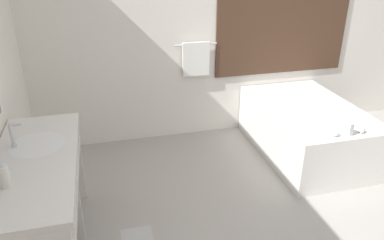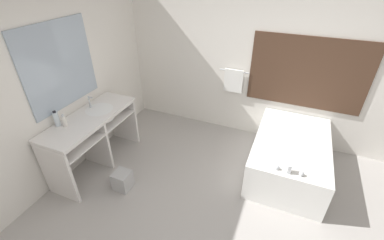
{
  "view_description": "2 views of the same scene",
  "coord_description": "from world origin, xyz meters",
  "px_view_note": "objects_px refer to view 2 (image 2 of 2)",
  "views": [
    {
      "loc": [
        -1.4,
        -1.97,
        2.19
      ],
      "look_at": [
        -0.64,
        1.01,
        0.75
      ],
      "focal_mm": 35.0,
      "sensor_mm": 36.0,
      "label": 1
    },
    {
      "loc": [
        0.6,
        -1.83,
        2.75
      ],
      "look_at": [
        -0.6,
        1.05,
        0.76
      ],
      "focal_mm": 24.0,
      "sensor_mm": 36.0,
      "label": 2
    }
  ],
  "objects_px": {
    "bathtub": "(289,154)",
    "waste_bin": "(123,180)",
    "water_bottle_1": "(56,119)",
    "soap_dispenser": "(64,121)"
  },
  "relations": [
    {
      "from": "bathtub",
      "to": "soap_dispenser",
      "type": "distance_m",
      "value": 3.16
    },
    {
      "from": "bathtub",
      "to": "soap_dispenser",
      "type": "relative_size",
      "value": 9.18
    },
    {
      "from": "bathtub",
      "to": "waste_bin",
      "type": "height_order",
      "value": "bathtub"
    },
    {
      "from": "bathtub",
      "to": "water_bottle_1",
      "type": "distance_m",
      "value": 3.26
    },
    {
      "from": "water_bottle_1",
      "to": "waste_bin",
      "type": "bearing_deg",
      "value": 3.7
    },
    {
      "from": "water_bottle_1",
      "to": "soap_dispenser",
      "type": "distance_m",
      "value": 0.11
    },
    {
      "from": "bathtub",
      "to": "waste_bin",
      "type": "bearing_deg",
      "value": -149.07
    },
    {
      "from": "bathtub",
      "to": "water_bottle_1",
      "type": "bearing_deg",
      "value": -156.08
    },
    {
      "from": "bathtub",
      "to": "water_bottle_1",
      "type": "height_order",
      "value": "water_bottle_1"
    },
    {
      "from": "bathtub",
      "to": "soap_dispenser",
      "type": "xyz_separation_m",
      "value": [
        -2.82,
        -1.27,
        0.63
      ]
    }
  ]
}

